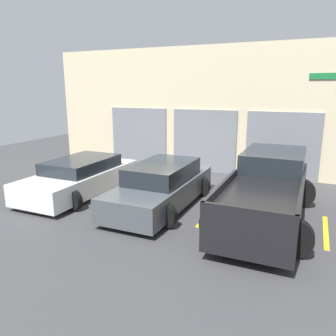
% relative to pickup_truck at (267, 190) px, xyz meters
% --- Properties ---
extents(ground_plane, '(28.00, 28.00, 0.00)m').
position_rel_pickup_truck_xyz_m(ground_plane, '(-3.08, 1.55, -0.83)').
color(ground_plane, '#3D3D3F').
extents(shophouse_building, '(15.30, 0.68, 5.29)m').
position_rel_pickup_truck_xyz_m(shophouse_building, '(-3.08, 4.84, 1.77)').
color(shophouse_building, beige).
rests_on(shophouse_building, ground).
extents(pickup_truck, '(2.52, 5.49, 1.72)m').
position_rel_pickup_truck_xyz_m(pickup_truck, '(0.00, 0.00, 0.00)').
color(pickup_truck, black).
rests_on(pickup_truck, ground).
extents(sedan_white, '(2.26, 4.58, 1.21)m').
position_rel_pickup_truck_xyz_m(sedan_white, '(-6.16, -0.25, -0.25)').
color(sedan_white, white).
rests_on(sedan_white, ground).
extents(sedan_side, '(2.19, 4.67, 1.34)m').
position_rel_pickup_truck_xyz_m(sedan_side, '(-3.08, -0.25, -0.20)').
color(sedan_side, '#474C51').
rests_on(sedan_side, ground).
extents(parking_stripe_far_left, '(0.12, 2.20, 0.01)m').
position_rel_pickup_truck_xyz_m(parking_stripe_far_left, '(-7.69, -0.28, -0.83)').
color(parking_stripe_far_left, gold).
rests_on(parking_stripe_far_left, ground).
extents(parking_stripe_left, '(0.12, 2.20, 0.01)m').
position_rel_pickup_truck_xyz_m(parking_stripe_left, '(-4.62, -0.28, -0.83)').
color(parking_stripe_left, gold).
rests_on(parking_stripe_left, ground).
extents(parking_stripe_centre, '(0.12, 2.20, 0.01)m').
position_rel_pickup_truck_xyz_m(parking_stripe_centre, '(-1.54, -0.28, -0.83)').
color(parking_stripe_centre, gold).
rests_on(parking_stripe_centre, ground).
extents(parking_stripe_right, '(0.12, 2.20, 0.01)m').
position_rel_pickup_truck_xyz_m(parking_stripe_right, '(1.54, -0.28, -0.83)').
color(parking_stripe_right, gold).
rests_on(parking_stripe_right, ground).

